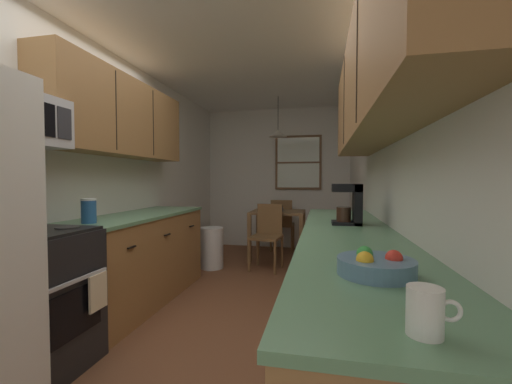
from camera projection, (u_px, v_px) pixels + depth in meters
ground_plane at (242, 298)px, 3.29m from camera, size 12.00×12.00×0.00m
wall_left at (125, 177)px, 3.52m from camera, size 0.10×9.00×2.55m
wall_right at (380, 177)px, 2.97m from camera, size 0.10×9.00×2.55m
wall_back at (277, 178)px, 5.84m from camera, size 4.40×0.10×2.55m
ceiling_slab at (242, 48)px, 3.20m from camera, size 4.40×9.00×0.08m
stove_range at (34, 300)px, 2.01m from camera, size 0.66×0.58×1.10m
microwave_over_range at (14, 119)px, 1.99m from camera, size 0.39×0.57×0.33m
counter_left at (139, 258)px, 3.19m from camera, size 0.64×1.82×0.90m
upper_cabinets_left at (122, 118)px, 3.12m from camera, size 0.33×1.90×0.76m
counter_right at (350, 297)px, 2.12m from camera, size 0.64×3.14×0.90m
upper_cabinets_right at (376, 81)px, 1.99m from camera, size 0.33×2.82×0.75m
dining_table at (278, 220)px, 4.94m from camera, size 0.83×0.71×0.76m
dining_chair_near at (268, 233)px, 4.41m from camera, size 0.45×0.45×0.90m
dining_chair_far at (282, 222)px, 5.50m from camera, size 0.41×0.41×0.90m
pendant_light at (278, 133)px, 4.89m from camera, size 0.29×0.29×0.63m
back_window at (298, 163)px, 5.68m from camera, size 0.83×0.05×0.98m
trash_bin at (212, 248)px, 4.43m from camera, size 0.32×0.32×0.57m
storage_canister at (89, 211)px, 2.49m from camera, size 0.11×0.11×0.20m
dish_towel at (98, 292)px, 2.08m from camera, size 0.02×0.16×0.24m
coffee_maker at (351, 203)px, 2.40m from camera, size 0.22×0.18×0.31m
mug_by_coffeemaker at (426, 311)px, 0.69m from camera, size 0.11×0.08×0.11m
fruit_bowl at (376, 265)px, 1.13m from camera, size 0.27×0.27×0.09m
table_serving_bowl at (276, 209)px, 4.88m from camera, size 0.21×0.21×0.06m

